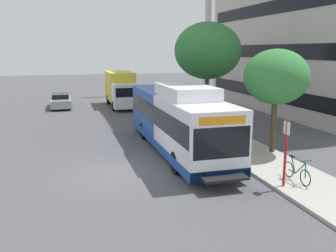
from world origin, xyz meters
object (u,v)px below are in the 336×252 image
street_tree_near_stop (276,77)px  street_tree_mid_block (208,51)px  parked_car_far_lane (61,101)px  box_truck_background (121,88)px  transit_bus (177,120)px  bicycle_parked (297,171)px  bus_stop_sign_pole (286,148)px

street_tree_near_stop → street_tree_mid_block: street_tree_mid_block is taller
parked_car_far_lane → box_truck_background: (5.58, -0.81, 1.08)m
transit_bus → bicycle_parked: 6.96m
bicycle_parked → box_truck_background: (-3.55, 22.64, 1.18)m
transit_bus → bicycle_parked: (3.11, -6.12, -1.14)m
transit_bus → street_tree_near_stop: bearing=-22.8°
bicycle_parked → box_truck_background: bearing=98.9°
street_tree_near_stop → parked_car_far_lane: bearing=118.8°
transit_bus → box_truck_background: transit_bus is taller
street_tree_near_stop → box_truck_background: street_tree_near_stop is taller
box_truck_background → transit_bus: bearing=-88.5°
street_tree_near_stop → box_truck_background: 19.23m
bus_stop_sign_pole → bicycle_parked: 1.38m
transit_bus → bus_stop_sign_pole: 6.83m
transit_bus → bus_stop_sign_pole: bearing=-70.1°
parked_car_far_lane → street_tree_mid_block: bearing=-45.6°
bus_stop_sign_pole → bicycle_parked: (0.79, 0.30, -1.09)m
parked_car_far_lane → street_tree_near_stop: bearing=-61.2°
transit_bus → parked_car_far_lane: 18.37m
transit_bus → bicycle_parked: bearing=-63.1°
street_tree_near_stop → box_truck_background: (-5.00, 18.43, -2.25)m
bus_stop_sign_pole → street_tree_mid_block: street_tree_mid_block is taller
street_tree_near_stop → parked_car_far_lane: 22.21m
transit_bus → street_tree_near_stop: 5.45m
bus_stop_sign_pole → box_truck_background: (-2.76, 22.94, 0.09)m
bicycle_parked → parked_car_far_lane: size_ratio=0.39×
bicycle_parked → transit_bus: bearing=116.9°
transit_bus → parked_car_far_lane: bearing=109.2°
box_truck_background → street_tree_near_stop: bearing=-74.8°
transit_bus → street_tree_near_stop: (4.56, -1.92, 2.29)m
transit_bus → street_tree_mid_block: size_ratio=1.71×
street_tree_near_stop → parked_car_far_lane: size_ratio=1.17×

